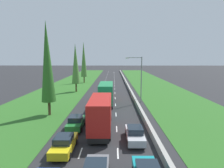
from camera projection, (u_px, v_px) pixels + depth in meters
ground_plane at (109, 85)px, 62.06m from camera, size 300.00×300.00×0.00m
grass_verge_left at (71, 84)px, 62.14m from camera, size 14.00×140.00×0.04m
grass_verge_right at (153, 85)px, 61.96m from camera, size 14.00×140.00×0.04m
median_barrier at (126, 83)px, 61.96m from camera, size 0.44×120.00×0.85m
lane_markings at (109, 85)px, 62.06m from camera, size 3.64×116.00×0.01m
silver_sedan_right_lane at (135, 134)px, 19.90m from camera, size 1.82×4.50×1.64m
red_box_truck_centre_lane at (101, 113)px, 22.83m from camera, size 2.46×9.40×4.18m
green_box_truck_centre_lane at (106, 93)px, 35.09m from camera, size 2.46×9.40×4.18m
yellow_sedan_left_lane at (64, 144)px, 17.63m from camera, size 1.82×4.50×1.64m
orange_sedan_centre_lane at (108, 91)px, 45.05m from camera, size 1.82×4.50×1.64m
blue_hatchback_centre_lane at (109, 88)px, 50.58m from camera, size 1.74×3.90×1.72m
green_sedan_left_lane at (76, 122)px, 23.56m from camera, size 1.82×4.50×1.64m
poplar_tree_second at (47, 62)px, 27.98m from camera, size 2.16×2.16×14.33m
poplar_tree_third at (76, 64)px, 47.93m from camera, size 2.11×2.11×12.43m
poplar_tree_fourth at (84, 59)px, 65.34m from camera, size 2.16×2.16×14.30m
street_light_mast at (140, 76)px, 36.30m from camera, size 3.20×0.28×9.00m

